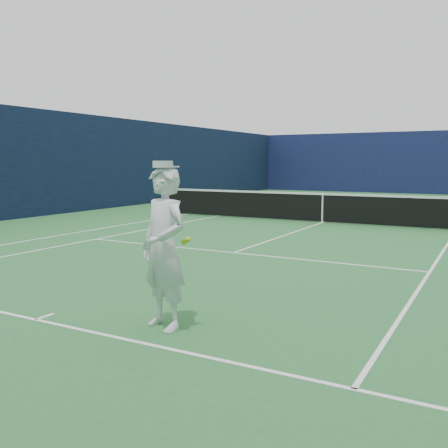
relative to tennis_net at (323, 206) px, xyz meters
name	(u,v)px	position (x,y,z in m)	size (l,w,h in m)	color
ground	(322,223)	(0.00, 0.00, -0.55)	(80.00, 80.00, 0.00)	#276830
court_markings	(322,223)	(0.00, 0.00, -0.55)	(11.03, 23.83, 0.01)	white
windscreen_fence	(324,163)	(0.00, 0.00, 1.45)	(20.12, 36.12, 4.00)	#10163C
tennis_net	(323,206)	(0.00, 0.00, 0.00)	(12.88, 0.09, 1.07)	#141E4C
tennis_player	(164,248)	(1.64, -11.32, 0.44)	(0.83, 0.70, 2.04)	white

